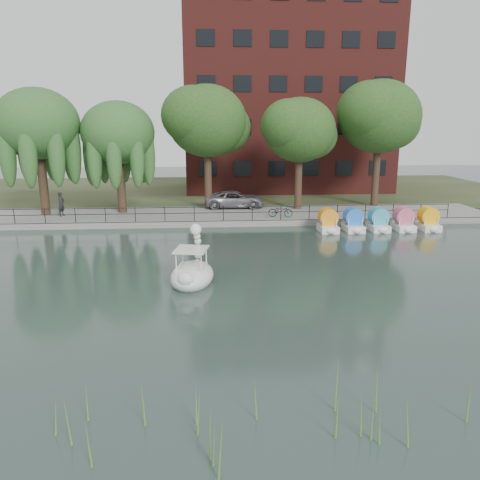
{
  "coord_description": "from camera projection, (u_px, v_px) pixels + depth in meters",
  "views": [
    {
      "loc": [
        -1.08,
        -18.42,
        6.9
      ],
      "look_at": [
        0.5,
        4.0,
        1.3
      ],
      "focal_mm": 35.0,
      "sensor_mm": 36.0,
      "label": 1
    }
  ],
  "objects": [
    {
      "name": "ground_plane",
      "position": [
        235.0,
        293.0,
        19.58
      ],
      "size": [
        120.0,
        120.0,
        0.0
      ],
      "primitive_type": "plane",
      "color": "#384C49"
    },
    {
      "name": "promenade",
      "position": [
        222.0,
        216.0,
        35.02
      ],
      "size": [
        40.0,
        6.0,
        0.4
      ],
      "primitive_type": "cube",
      "color": "gray",
      "rests_on": "ground_plane"
    },
    {
      "name": "kerb",
      "position": [
        224.0,
        224.0,
        32.16
      ],
      "size": [
        40.0,
        0.25,
        0.4
      ],
      "primitive_type": "cube",
      "color": "gray",
      "rests_on": "ground_plane"
    },
    {
      "name": "land_strip",
      "position": [
        218.0,
        190.0,
        48.57
      ],
      "size": [
        60.0,
        22.0,
        0.36
      ],
      "primitive_type": "cube",
      "color": "#47512D",
      "rests_on": "ground_plane"
    },
    {
      "name": "railing",
      "position": [
        223.0,
        210.0,
        32.12
      ],
      "size": [
        32.0,
        0.05,
        1.0
      ],
      "color": "black",
      "rests_on": "promenade"
    },
    {
      "name": "apartment_building",
      "position": [
        286.0,
        98.0,
        46.8
      ],
      "size": [
        20.0,
        10.07,
        18.0
      ],
      "color": "#4C1E16",
      "rests_on": "land_strip"
    },
    {
      "name": "willow_left",
      "position": [
        37.0,
        124.0,
        33.0
      ],
      "size": [
        5.88,
        5.88,
        9.01
      ],
      "color": "#473323",
      "rests_on": "promenade"
    },
    {
      "name": "willow_mid",
      "position": [
        118.0,
        133.0,
        34.01
      ],
      "size": [
        5.32,
        5.32,
        8.15
      ],
      "color": "#473323",
      "rests_on": "promenade"
    },
    {
      "name": "broadleaf_center",
      "position": [
        207.0,
        122.0,
        35.22
      ],
      "size": [
        6.0,
        6.0,
        9.25
      ],
      "color": "#473323",
      "rests_on": "promenade"
    },
    {
      "name": "broadleaf_right",
      "position": [
        300.0,
        131.0,
        35.38
      ],
      "size": [
        5.4,
        5.4,
        8.32
      ],
      "color": "#473323",
      "rests_on": "promenade"
    },
    {
      "name": "broadleaf_far",
      "position": [
        380.0,
        117.0,
        36.55
      ],
      "size": [
        6.3,
        6.3,
        9.71
      ],
      "color": "#473323",
      "rests_on": "promenade"
    },
    {
      "name": "minivan",
      "position": [
        235.0,
        198.0,
        37.09
      ],
      "size": [
        2.6,
        5.5,
        1.52
      ],
      "primitive_type": "imported",
      "rotation": [
        0.0,
        0.0,
        1.55
      ],
      "color": "gray",
      "rests_on": "promenade"
    },
    {
      "name": "bicycle",
      "position": [
        281.0,
        210.0,
        33.38
      ],
      "size": [
        0.97,
        1.81,
        1.0
      ],
      "primitive_type": "imported",
      "rotation": [
        0.0,
        0.0,
        1.35
      ],
      "color": "gray",
      "rests_on": "promenade"
    },
    {
      "name": "pedestrian",
      "position": [
        61.0,
        203.0,
        33.63
      ],
      "size": [
        0.72,
        0.85,
        1.98
      ],
      "primitive_type": "imported",
      "rotation": [
        0.0,
        0.0,
        1.17
      ],
      "color": "black",
      "rests_on": "promenade"
    },
    {
      "name": "swan_boat",
      "position": [
        192.0,
        271.0,
        20.78
      ],
      "size": [
        2.36,
        3.23,
        2.5
      ],
      "rotation": [
        0.0,
        0.0,
        -0.18
      ],
      "color": "white",
      "rests_on": "ground_plane"
    },
    {
      "name": "pedal_boat_row",
      "position": [
        378.0,
        222.0,
        30.95
      ],
      "size": [
        7.95,
        1.7,
        1.4
      ],
      "color": "white",
      "rests_on": "ground_plane"
    },
    {
      "name": "reed_bank",
      "position": [
        350.0,
        416.0,
        10.37
      ],
      "size": [
        24.0,
        2.4,
        1.2
      ],
      "color": "#669938",
      "rests_on": "ground_plane"
    }
  ]
}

